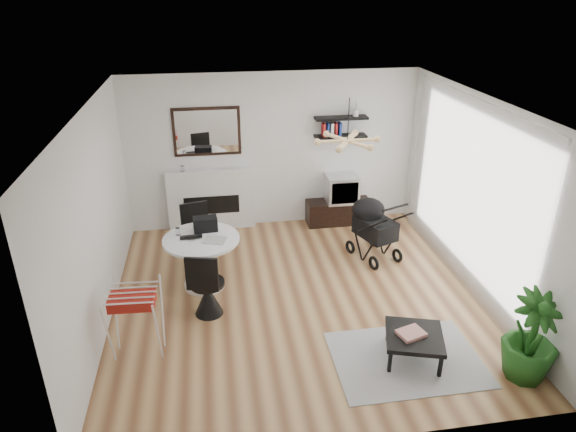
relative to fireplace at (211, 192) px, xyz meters
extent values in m
plane|color=brown|center=(1.10, -2.42, -0.69)|extent=(5.00, 5.00, 0.00)
plane|color=white|center=(1.10, -2.42, 2.01)|extent=(5.00, 5.00, 0.00)
plane|color=white|center=(1.10, 0.08, 0.66)|extent=(5.00, 0.00, 5.00)
plane|color=white|center=(-1.40, -2.42, 0.66)|extent=(0.00, 5.00, 5.00)
plane|color=white|center=(3.60, -2.42, 0.66)|extent=(0.00, 5.00, 5.00)
cube|color=white|center=(3.50, -2.22, 0.66)|extent=(0.04, 3.60, 2.60)
cube|color=white|center=(0.00, 0.00, -0.14)|extent=(1.50, 0.15, 1.10)
cube|color=black|center=(0.00, -0.06, -0.21)|extent=(0.95, 0.06, 0.32)
cube|color=black|center=(0.00, 0.06, 1.06)|extent=(1.12, 0.03, 0.82)
cube|color=white|center=(0.00, 0.04, 1.06)|extent=(1.02, 0.01, 0.72)
cube|color=black|center=(2.26, -0.05, 0.91)|extent=(0.90, 0.25, 0.04)
cube|color=black|center=(2.26, -0.05, 1.23)|extent=(0.90, 0.25, 0.04)
cube|color=black|center=(2.26, -0.13, -0.47)|extent=(1.14, 0.40, 0.43)
cube|color=silver|center=(2.30, -0.13, -0.01)|extent=(0.56, 0.48, 0.48)
cube|color=black|center=(2.30, -0.37, -0.01)|extent=(0.47, 0.01, 0.39)
cylinder|color=white|center=(-0.17, -1.91, -0.65)|extent=(0.58, 0.58, 0.06)
cylinder|color=white|center=(-0.17, -1.91, -0.28)|extent=(0.14, 0.14, 0.68)
cylinder|color=white|center=(-0.17, -1.91, 0.08)|extent=(1.07, 1.07, 0.04)
imported|color=black|center=(-0.30, -1.94, 0.11)|extent=(0.31, 0.21, 0.02)
cube|color=black|center=(-0.10, -1.68, 0.20)|extent=(0.35, 0.23, 0.20)
cube|color=silver|center=(0.02, -2.01, 0.10)|extent=(0.36, 0.33, 0.01)
cylinder|color=white|center=(-0.49, -1.76, 0.15)|extent=(0.06, 0.06, 0.11)
cylinder|color=black|center=(-0.22, -1.31, -0.21)|extent=(0.47, 0.47, 0.05)
cone|color=black|center=(-0.22, -1.31, -0.46)|extent=(0.38, 0.38, 0.45)
cube|color=black|center=(-0.27, -1.10, 0.06)|extent=(0.42, 0.15, 0.48)
cylinder|color=black|center=(-0.12, -2.59, -0.22)|extent=(0.45, 0.45, 0.05)
cone|color=black|center=(-0.12, -2.59, -0.47)|extent=(0.37, 0.37, 0.43)
cube|color=black|center=(-0.17, -2.79, 0.04)|extent=(0.41, 0.14, 0.46)
cube|color=maroon|center=(-0.94, -3.28, 0.09)|extent=(0.52, 0.32, 0.13)
cube|color=black|center=(2.51, -1.46, -0.17)|extent=(0.63, 0.76, 0.30)
ellipsoid|color=black|center=(2.44, -1.28, 0.07)|extent=(0.51, 0.51, 0.36)
cylinder|color=black|center=(2.66, -1.84, 0.33)|extent=(0.45, 0.20, 0.03)
torus|color=black|center=(2.18, -1.26, -0.59)|extent=(0.13, 0.23, 0.23)
torus|color=black|center=(2.62, -1.09, -0.59)|extent=(0.13, 0.23, 0.23)
torus|color=black|center=(2.40, -1.82, -0.59)|extent=(0.13, 0.23, 0.23)
torus|color=black|center=(2.84, -1.65, -0.59)|extent=(0.13, 0.23, 0.23)
cube|color=#AAAAAA|center=(2.15, -3.88, -0.68)|extent=(1.72, 1.24, 0.01)
cube|color=black|center=(2.22, -3.87, -0.37)|extent=(0.80, 0.80, 0.06)
cube|color=black|center=(1.87, -4.05, -0.54)|extent=(0.04, 0.04, 0.28)
cube|color=black|center=(2.40, -4.22, -0.54)|extent=(0.04, 0.04, 0.28)
cube|color=black|center=(2.04, -3.53, -0.54)|extent=(0.04, 0.04, 0.28)
cube|color=black|center=(2.56, -3.69, -0.54)|extent=(0.04, 0.04, 0.28)
cube|color=#D14534|center=(2.17, -3.87, -0.32)|extent=(0.35, 0.31, 0.04)
imported|color=#1D5418|center=(3.34, -4.34, -0.16)|extent=(0.72, 0.72, 1.06)
camera|label=1|loc=(0.04, -8.35, 3.37)|focal=32.00mm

